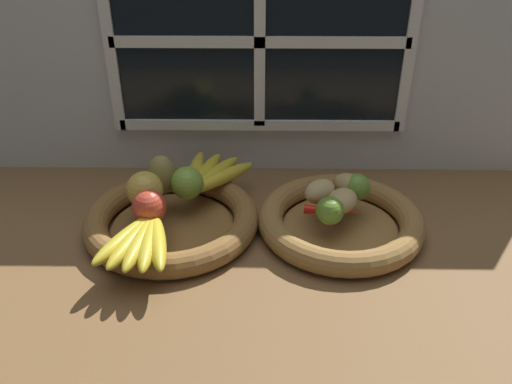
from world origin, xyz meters
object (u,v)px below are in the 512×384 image
fruit_bowl_left (172,220)px  pear_brown (162,175)px  potato_back (351,186)px  chili_pepper (333,211)px  fruit_bowl_right (340,221)px  banana_bunch_back (208,175)px  apple_red_front (149,207)px  apple_green_back (187,183)px  banana_bunch_front (141,240)px  apple_golden_left (145,190)px  lime_far (357,187)px  potato_oblong (320,191)px  lime_near (330,211)px  potato_large (342,201)px

fruit_bowl_left → pear_brown: (-2.39, 6.09, 6.88)cm
potato_back → chili_pepper: (-4.30, -6.89, -1.58)cm
fruit_bowl_right → banana_bunch_back: bearing=157.2°
apple_red_front → chili_pepper: apple_red_front is taller
apple_green_back → potato_back: bearing=0.8°
pear_brown → banana_bunch_front: pear_brown is taller
apple_green_back → banana_bunch_back: bearing=63.0°
apple_golden_left → banana_bunch_front: apple_golden_left is taller
banana_bunch_back → lime_far: size_ratio=3.57×
fruit_bowl_right → apple_red_front: (-36.65, -4.40, 5.88)cm
chili_pepper → potato_back: bearing=65.1°
fruit_bowl_left → potato_oblong: 30.05cm
apple_golden_left → lime_near: 36.10cm
potato_oblong → chili_pepper: (2.05, -5.08, -1.37)cm
apple_golden_left → apple_green_back: (7.91, 3.25, -0.29)cm
fruit_bowl_left → banana_bunch_front: (-3.19, -12.45, 4.15)cm
fruit_bowl_left → potato_oblong: size_ratio=4.84×
lime_near → banana_bunch_back: bearing=146.9°
fruit_bowl_right → potato_oblong: potato_oblong is taller
banana_bunch_front → pear_brown: bearing=87.5°
fruit_bowl_right → apple_red_front: bearing=-173.2°
apple_red_front → lime_far: (40.07, 8.80, -0.55)cm
chili_pepper → lime_near: bearing=-102.7°
fruit_bowl_left → banana_bunch_front: 13.51cm
apple_green_back → lime_near: bearing=-17.9°
fruit_bowl_left → potato_oblong: (29.47, 3.18, 4.96)cm
fruit_bowl_right → banana_bunch_back: 29.74cm
banana_bunch_front → chili_pepper: 36.29cm
apple_green_back → lime_near: (27.73, -8.94, -0.66)cm
apple_red_front → chili_pepper: size_ratio=0.59×
apple_green_back → banana_bunch_back: (3.49, 6.86, -1.87)cm
fruit_bowl_left → lime_far: lime_far is taller
banana_bunch_front → potato_oblong: potato_oblong is taller
pear_brown → potato_oblong: 32.05cm
apple_green_back → banana_bunch_back: size_ratio=0.34×
apple_red_front → chili_pepper: 34.78cm
potato_back → banana_bunch_front: bearing=-155.9°
banana_bunch_back → chili_pepper: size_ratio=1.76×
apple_green_back → potato_oblong: size_ratio=0.93×
fruit_bowl_left → potato_back: potato_back is taller
apple_golden_left → potato_large: bearing=-1.9°
fruit_bowl_left → apple_golden_left: (-5.02, 1.29, 6.24)cm
lime_far → potato_oblong: bearing=-170.8°
banana_bunch_front → potato_oblong: (32.66, 15.63, 0.81)cm
pear_brown → potato_large: (35.95, -6.09, -2.06)cm
apple_green_back → banana_bunch_front: bearing=-109.7°
fruit_bowl_right → apple_green_back: bearing=171.6°
banana_bunch_front → potato_large: size_ratio=2.69×
potato_oblong → potato_back: potato_back is taller
chili_pepper → fruit_bowl_right: bearing=50.2°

